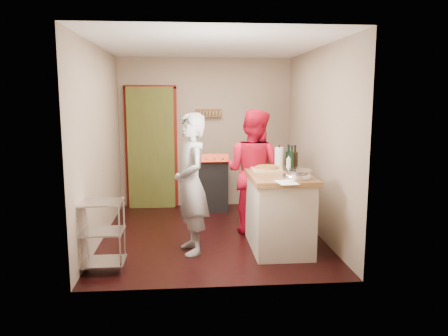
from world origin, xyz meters
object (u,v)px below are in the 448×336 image
at_px(wire_shelving, 102,232).
at_px(person_stripe, 191,184).
at_px(stove, 209,184).
at_px(island, 278,208).
at_px(person_red, 253,172).

height_order(wire_shelving, person_stripe, person_stripe).
height_order(stove, island, island).
xyz_separation_m(stove, wire_shelving, (-1.33, -2.62, -0.01)).
relative_size(stove, person_red, 0.57).
distance_m(person_stripe, person_red, 1.16).
bearing_deg(island, stove, 111.24).
bearing_deg(stove, island, -68.76).
relative_size(island, person_red, 0.81).
height_order(island, person_red, person_red).
height_order(stove, wire_shelving, stove).
bearing_deg(wire_shelving, person_stripe, 27.26).
distance_m(wire_shelving, person_red, 2.31).
height_order(island, person_stripe, person_stripe).
bearing_deg(stove, wire_shelving, -116.85).
bearing_deg(stove, person_red, -67.80).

